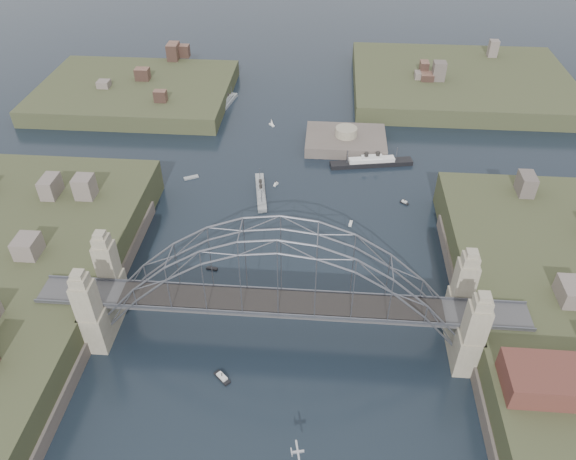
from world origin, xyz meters
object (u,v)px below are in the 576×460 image
(fort_island, at_px, (345,146))
(naval_cruiser_far, at_px, (227,103))
(naval_cruiser_near, at_px, (261,192))
(bridge, at_px, (280,286))
(ocean_liner, at_px, (371,163))
(wharf_shed, at_px, (575,382))

(fort_island, height_order, naval_cruiser_far, fort_island)
(fort_island, bearing_deg, naval_cruiser_far, 148.34)
(naval_cruiser_near, bearing_deg, naval_cruiser_far, 108.67)
(bridge, height_order, ocean_liner, bridge)
(bridge, bearing_deg, naval_cruiser_near, 101.14)
(fort_island, relative_size, ocean_liner, 1.00)
(bridge, distance_m, naval_cruiser_far, 96.95)
(bridge, height_order, naval_cruiser_near, bridge)
(ocean_liner, bearing_deg, wharf_shed, -71.15)
(naval_cruiser_near, bearing_deg, wharf_shed, -47.87)
(naval_cruiser_near, distance_m, naval_cruiser_far, 51.32)
(naval_cruiser_far, bearing_deg, naval_cruiser_near, -71.33)
(fort_island, bearing_deg, naval_cruiser_near, -128.87)
(naval_cruiser_near, relative_size, ocean_liner, 0.72)
(wharf_shed, bearing_deg, naval_cruiser_far, 122.90)
(wharf_shed, xyz_separation_m, naval_cruiser_far, (-69.15, 106.91, -9.26))
(bridge, xyz_separation_m, wharf_shed, (44.00, -14.00, -2.32))
(naval_cruiser_near, bearing_deg, bridge, -78.86)
(wharf_shed, bearing_deg, naval_cruiser_near, 132.13)
(naval_cruiser_near, distance_m, ocean_liner, 31.61)
(bridge, relative_size, ocean_liner, 3.82)
(fort_island, bearing_deg, ocean_liner, -56.18)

